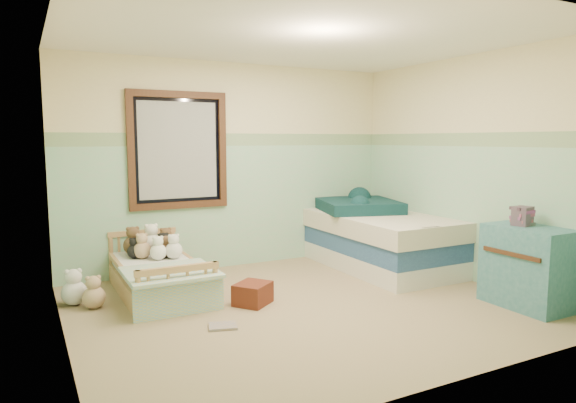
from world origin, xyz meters
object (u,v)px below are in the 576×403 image
toddler_bed_frame (159,284)px  dresser (528,267)px  twin_bed_frame (374,257)px  plush_floor_tan (94,297)px  floor_book (223,326)px  plush_floor_cream (74,293)px  red_pillow (253,294)px

toddler_bed_frame → dresser: size_ratio=2.00×
toddler_bed_frame → twin_bed_frame: twin_bed_frame is taller
toddler_bed_frame → dresser: dresser is taller
plush_floor_tan → floor_book: size_ratio=0.90×
plush_floor_cream → floor_book: bearing=-49.3°
red_pillow → plush_floor_tan: bearing=157.3°
toddler_bed_frame → floor_book: 1.25m
toddler_bed_frame → dresser: (2.99, -2.04, 0.28)m
plush_floor_cream → red_pillow: 1.71m
plush_floor_cream → dresser: (3.80, -2.03, 0.26)m
plush_floor_cream → plush_floor_tan: 0.25m
plush_floor_cream → twin_bed_frame: plush_floor_cream is taller
plush_floor_cream → twin_bed_frame: 3.50m
plush_floor_tan → twin_bed_frame: size_ratio=0.10×
twin_bed_frame → red_pillow: (-1.98, -0.69, -0.01)m
plush_floor_cream → floor_book: size_ratio=1.00×
dresser → plush_floor_tan: bearing=153.2°
dresser → twin_bed_frame: bearing=98.7°
toddler_bed_frame → floor_book: bearing=-78.9°
plush_floor_cream → dresser: size_ratio=0.31×
dresser → floor_book: (-2.75, 0.82, -0.37)m
toddler_bed_frame → plush_floor_cream: size_ratio=6.43×
toddler_bed_frame → red_pillow: red_pillow is taller
toddler_bed_frame → red_pillow: (0.71, -0.77, 0.00)m
floor_book → toddler_bed_frame: bearing=118.1°
red_pillow → twin_bed_frame: bearing=19.3°
dresser → red_pillow: (-2.28, 1.27, -0.28)m
twin_bed_frame → dresser: size_ratio=2.87×
floor_book → plush_floor_cream: bearing=147.8°
plush_floor_tan → twin_bed_frame: (3.34, 0.12, 0.00)m
plush_floor_cream → red_pillow: size_ratio=0.72×
plush_floor_cream → plush_floor_tan: bearing=-51.6°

